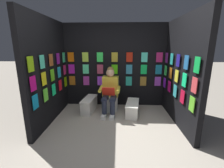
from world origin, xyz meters
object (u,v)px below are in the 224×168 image
object	(u,v)px
comic_longbox_near	(89,105)
comic_longbox_far	(132,108)
person_reading	(110,91)
toilet	(111,98)

from	to	relation	value
comic_longbox_near	comic_longbox_far	xyz separation A→B (m)	(-1.13, 0.15, -0.02)
comic_longbox_near	comic_longbox_far	bearing A→B (deg)	179.79
person_reading	comic_longbox_far	world-z (taller)	person_reading
comic_longbox_near	comic_longbox_far	size ratio (longest dim) A/B	0.97
comic_longbox_near	toilet	bearing A→B (deg)	-158.81
person_reading	comic_longbox_far	bearing A→B (deg)	178.66
person_reading	toilet	bearing A→B (deg)	-89.32
comic_longbox_far	comic_longbox_near	bearing A→B (deg)	1.62
toilet	person_reading	world-z (taller)	person_reading
toilet	comic_longbox_far	size ratio (longest dim) A/B	0.99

